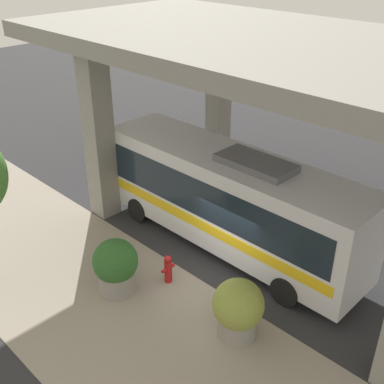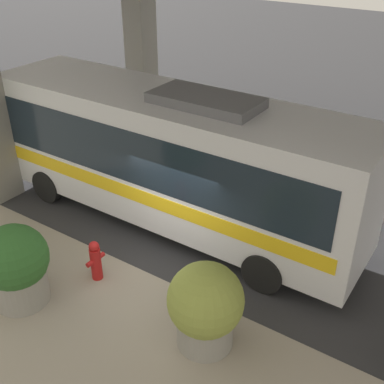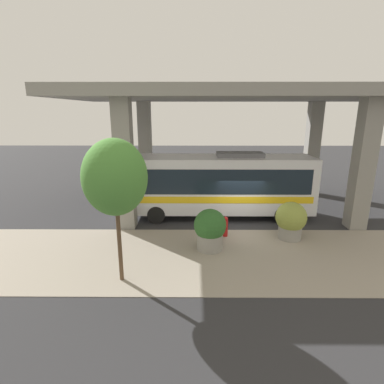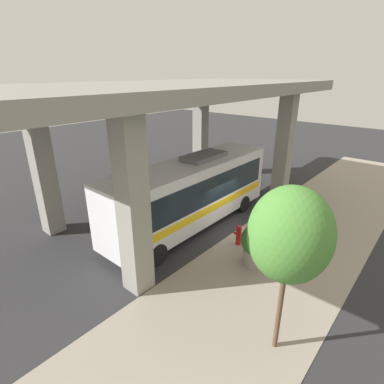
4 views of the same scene
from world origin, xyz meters
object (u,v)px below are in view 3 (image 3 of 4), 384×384
Objects in this scene: fire_hydrant at (225,226)px; street_tree_near at (115,178)px; planter_middle at (291,220)px; planter_front at (210,229)px; bus at (221,182)px.

fire_hydrant is 0.20× the size of street_tree_near.
planter_front is at bearing 106.99° from planter_middle.
fire_hydrant is at bearing 85.67° from planter_middle.
planter_front reaches higher than planter_middle.
bus is 5.61× the size of planter_middle.
planter_middle is at bearing -94.33° from fire_hydrant.
planter_front is 5.25m from street_tree_near.
bus is 10.03× the size of fire_hydrant.
planter_middle is (1.24, -4.05, -0.02)m from planter_front.
planter_middle reaches higher than fire_hydrant.
street_tree_near is at bearing 127.00° from planter_front.
planter_middle is at bearing -73.01° from planter_front.
fire_hydrant is 0.56× the size of planter_middle.
fire_hydrant is at bearing -179.85° from bus.
street_tree_near is (-4.08, 4.31, 3.43)m from fire_hydrant.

